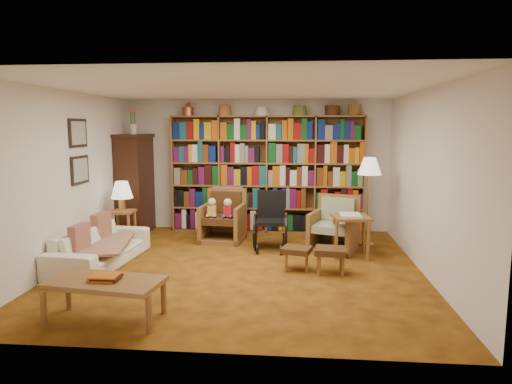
# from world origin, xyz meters

# --- Properties ---
(floor) EXTENTS (5.00, 5.00, 0.00)m
(floor) POSITION_xyz_m (0.00, 0.00, 0.00)
(floor) COLOR #935816
(floor) RESTS_ON ground
(ceiling) EXTENTS (5.00, 5.00, 0.00)m
(ceiling) POSITION_xyz_m (0.00, 0.00, 2.50)
(ceiling) COLOR white
(ceiling) RESTS_ON wall_back
(wall_back) EXTENTS (5.00, 0.00, 5.00)m
(wall_back) POSITION_xyz_m (0.00, 2.50, 1.25)
(wall_back) COLOR white
(wall_back) RESTS_ON floor
(wall_front) EXTENTS (5.00, 0.00, 5.00)m
(wall_front) POSITION_xyz_m (0.00, -2.50, 1.25)
(wall_front) COLOR white
(wall_front) RESTS_ON floor
(wall_left) EXTENTS (0.00, 5.00, 5.00)m
(wall_left) POSITION_xyz_m (-2.50, 0.00, 1.25)
(wall_left) COLOR white
(wall_left) RESTS_ON floor
(wall_right) EXTENTS (0.00, 5.00, 5.00)m
(wall_right) POSITION_xyz_m (2.50, 0.00, 1.25)
(wall_right) COLOR white
(wall_right) RESTS_ON floor
(bookshelf) EXTENTS (3.60, 0.30, 2.42)m
(bookshelf) POSITION_xyz_m (0.20, 2.33, 1.17)
(bookshelf) COLOR brown
(bookshelf) RESTS_ON floor
(curio_cabinet) EXTENTS (0.50, 0.95, 2.40)m
(curio_cabinet) POSITION_xyz_m (-2.25, 2.00, 0.95)
(curio_cabinet) COLOR #39180F
(curio_cabinet) RESTS_ON floor
(framed_pictures) EXTENTS (0.03, 0.52, 0.97)m
(framed_pictures) POSITION_xyz_m (-2.48, 0.30, 1.62)
(framed_pictures) COLOR black
(framed_pictures) RESTS_ON wall_left
(sofa) EXTENTS (1.92, 0.88, 0.55)m
(sofa) POSITION_xyz_m (-2.05, -0.07, 0.27)
(sofa) COLOR white
(sofa) RESTS_ON floor
(sofa_throw) EXTENTS (0.90, 1.37, 0.04)m
(sofa_throw) POSITION_xyz_m (-2.00, -0.07, 0.30)
(sofa_throw) COLOR #C7BF91
(sofa_throw) RESTS_ON sofa
(cushion_left) EXTENTS (0.17, 0.41, 0.40)m
(cushion_left) POSITION_xyz_m (-2.18, 0.28, 0.45)
(cushion_left) COLOR maroon
(cushion_left) RESTS_ON sofa
(cushion_right) EXTENTS (0.15, 0.38, 0.37)m
(cushion_right) POSITION_xyz_m (-2.18, -0.42, 0.45)
(cushion_right) COLOR maroon
(cushion_right) RESTS_ON sofa
(side_table_lamp) EXTENTS (0.37, 0.37, 0.60)m
(side_table_lamp) POSITION_xyz_m (-2.15, 1.07, 0.43)
(side_table_lamp) COLOR brown
(side_table_lamp) RESTS_ON floor
(table_lamp) EXTENTS (0.36, 0.36, 0.49)m
(table_lamp) POSITION_xyz_m (-2.15, 1.07, 0.93)
(table_lamp) COLOR gold
(table_lamp) RESTS_ON side_table_lamp
(armchair_leather) EXTENTS (0.79, 0.83, 0.91)m
(armchair_leather) POSITION_xyz_m (-0.52, 1.60, 0.37)
(armchair_leather) COLOR brown
(armchair_leather) RESTS_ON floor
(armchair_sage) EXTENTS (0.94, 0.94, 0.88)m
(armchair_sage) POSITION_xyz_m (1.36, 1.12, 0.33)
(armchair_sage) COLOR brown
(armchair_sage) RESTS_ON floor
(wheelchair) EXTENTS (0.54, 0.76, 0.95)m
(wheelchair) POSITION_xyz_m (0.34, 1.09, 0.43)
(wheelchair) COLOR black
(wheelchair) RESTS_ON floor
(floor_lamp) EXTENTS (0.39, 0.39, 1.49)m
(floor_lamp) POSITION_xyz_m (1.97, 1.45, 1.28)
(floor_lamp) COLOR gold
(floor_lamp) RESTS_ON floor
(side_table_papers) EXTENTS (0.62, 0.62, 0.66)m
(side_table_papers) POSITION_xyz_m (1.60, 0.74, 0.53)
(side_table_papers) COLOR brown
(side_table_papers) RESTS_ON floor
(footstool_a) EXTENTS (0.46, 0.42, 0.33)m
(footstool_a) POSITION_xyz_m (0.77, -0.04, 0.27)
(footstool_a) COLOR #503115
(footstool_a) RESTS_ON floor
(footstool_b) EXTENTS (0.45, 0.40, 0.36)m
(footstool_b) POSITION_xyz_m (1.24, -0.15, 0.29)
(footstool_b) COLOR #503115
(footstool_b) RESTS_ON floor
(coffee_table) EXTENTS (1.23, 0.74, 0.49)m
(coffee_table) POSITION_xyz_m (-1.18, -1.92, 0.39)
(coffee_table) COLOR brown
(coffee_table) RESTS_ON floor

